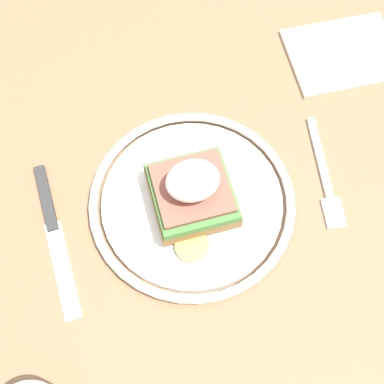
{
  "coord_description": "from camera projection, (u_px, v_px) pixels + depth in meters",
  "views": [
    {
      "loc": [
        0.09,
        0.29,
        1.31
      ],
      "look_at": [
        0.03,
        0.06,
        0.78
      ],
      "focal_mm": 50.0,
      "sensor_mm": 36.0,
      "label": 1
    }
  ],
  "objects": [
    {
      "name": "ground_plane",
      "position": [
        198.0,
        299.0,
        1.32
      ],
      "size": [
        6.0,
        6.0,
        0.0
      ],
      "primitive_type": "plane",
      "color": "#B2ADA3"
    },
    {
      "name": "dining_table",
      "position": [
        203.0,
        197.0,
        0.75
      ],
      "size": [
        0.99,
        0.69,
        0.75
      ],
      "color": "#846042",
      "rests_on": "ground_plane"
    },
    {
      "name": "plate",
      "position": [
        192.0,
        202.0,
        0.6
      ],
      "size": [
        0.23,
        0.23,
        0.02
      ],
      "color": "white",
      "rests_on": "dining_table"
    },
    {
      "name": "sandwich",
      "position": [
        192.0,
        191.0,
        0.57
      ],
      "size": [
        0.09,
        0.12,
        0.08
      ],
      "color": "olive",
      "rests_on": "plate"
    },
    {
      "name": "fork",
      "position": [
        325.0,
        177.0,
        0.62
      ],
      "size": [
        0.04,
        0.14,
        0.0
      ],
      "color": "silver",
      "rests_on": "dining_table"
    },
    {
      "name": "knife",
      "position": [
        53.0,
        227.0,
        0.59
      ],
      "size": [
        0.02,
        0.19,
        0.01
      ],
      "color": "#2D2D2D",
      "rests_on": "dining_table"
    },
    {
      "name": "napkin",
      "position": [
        343.0,
        54.0,
        0.69
      ],
      "size": [
        0.14,
        0.11,
        0.01
      ],
      "primitive_type": "cube",
      "rotation": [
        0.0,
        0.0,
        -0.04
      ],
      "color": "beige",
      "rests_on": "dining_table"
    }
  ]
}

